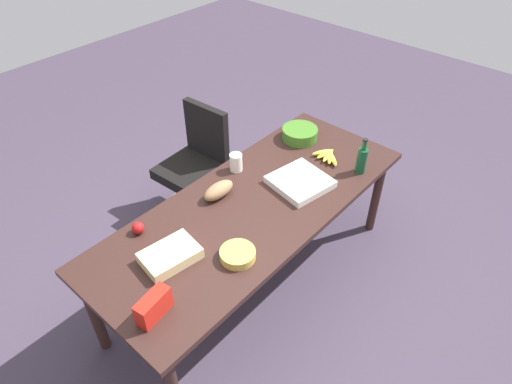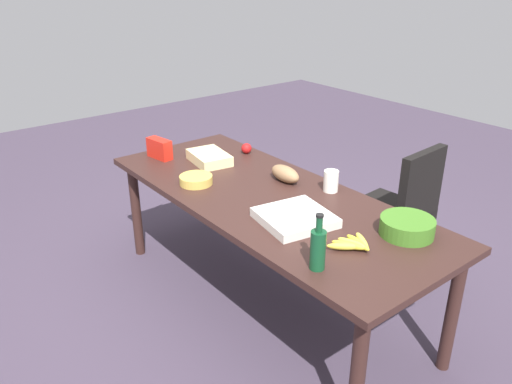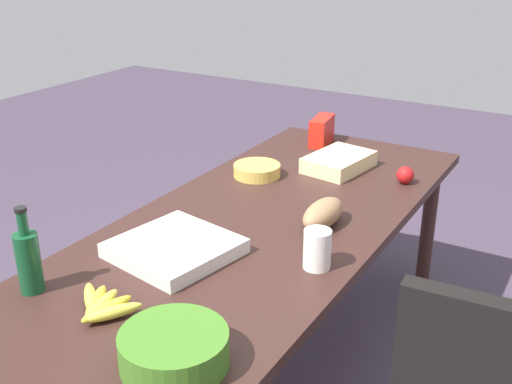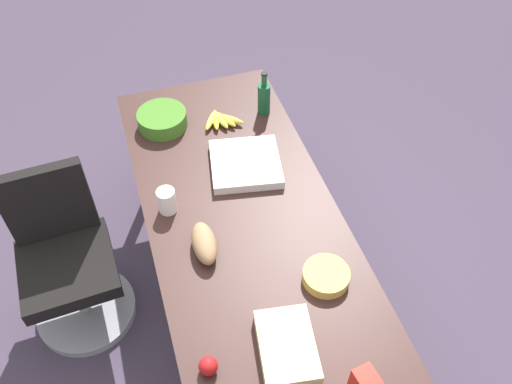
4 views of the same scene
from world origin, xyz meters
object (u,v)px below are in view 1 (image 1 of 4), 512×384
banana_bunch (328,156)px  wine_bottle (362,160)px  bread_loaf (219,190)px  sheet_cake (170,256)px  mayo_jar (236,162)px  chip_bowl (238,254)px  apple_red (138,228)px  chip_bag_red (154,306)px  conference_table (254,212)px  office_chair (196,175)px  salad_bowl (300,134)px  pizza_box (300,182)px

banana_bunch → wine_bottle: wine_bottle is taller
bread_loaf → banana_bunch: (-0.84, 0.30, -0.02)m
sheet_cake → banana_bunch: (-1.42, 0.11, -0.01)m
mayo_jar → bread_loaf: bearing=21.4°
sheet_cake → chip_bowl: bearing=133.7°
chip_bowl → mayo_jar: bearing=-136.2°
bread_loaf → apple_red: size_ratio=3.16×
chip_bag_red → conference_table: bearing=-168.9°
sheet_cake → banana_bunch: 1.43m
bread_loaf → office_chair: bearing=-119.2°
apple_red → chip_bag_red: 0.63m
banana_bunch → chip_bowl: chip_bowl is taller
salad_bowl → bread_loaf: bearing=1.2°
chip_bowl → mayo_jar: (-0.61, -0.58, 0.04)m
conference_table → bread_loaf: (0.10, -0.23, 0.12)m
chip_bowl → conference_table: bearing=-149.5°
salad_bowl → mayo_jar: mayo_jar is taller
bread_loaf → mayo_jar: mayo_jar is taller
banana_bunch → salad_bowl: size_ratio=0.87×
conference_table → sheet_cake: (0.68, -0.03, 0.11)m
office_chair → mayo_jar: (0.09, 0.57, 0.45)m
conference_table → chip_bowl: (0.41, 0.24, 0.10)m
pizza_box → bread_loaf: bearing=-25.8°
apple_red → mayo_jar: (-0.86, 0.01, 0.03)m
conference_table → banana_bunch: bearing=174.3°
banana_bunch → mayo_jar: mayo_jar is taller
sheet_cake → chip_bowl: 0.38m
office_chair → apple_red: (0.95, 0.55, 0.42)m
office_chair → chip_bag_red: (1.26, 1.10, 0.46)m
sheet_cake → chip_bag_red: 0.37m
pizza_box → sheet_cake: bearing=2.5°
conference_table → chip_bag_red: chip_bag_red is taller
conference_table → sheet_cake: sheet_cake is taller
banana_bunch → office_chair: bearing=-64.7°
office_chair → sheet_cake: 1.36m
sheet_cake → apple_red: (-0.01, -0.32, 0.00)m
chip_bowl → sheet_cake: bearing=-46.3°
conference_table → bread_loaf: bread_loaf is taller
sheet_cake → pizza_box: bearing=172.2°
office_chair → apple_red: size_ratio=12.73×
banana_bunch → chip_bag_red: chip_bag_red is taller
chip_bowl → salad_bowl: salad_bowl is taller
conference_table → wine_bottle: 0.85m
pizza_box → wine_bottle: (-0.40, 0.23, 0.08)m
sheet_cake → salad_bowl: 1.51m
pizza_box → chip_bowl: size_ratio=1.73×
apple_red → conference_table: bearing=152.2°
bread_loaf → chip_bowl: size_ratio=1.15×
sheet_cake → banana_bunch: bearing=175.7°
bread_loaf → mayo_jar: (-0.29, -0.11, 0.02)m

